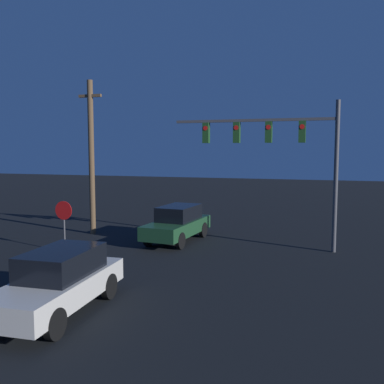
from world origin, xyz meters
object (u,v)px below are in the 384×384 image
(car_far, at_px, (178,223))
(utility_pole, at_px, (91,156))
(car_near, at_px, (59,281))
(stop_sign, at_px, (64,216))
(traffic_signal_mast, at_px, (280,145))

(car_far, relative_size, utility_pole, 0.59)
(car_far, bearing_deg, utility_pole, 0.03)
(utility_pole, bearing_deg, car_near, -63.60)
(car_near, bearing_deg, stop_sign, -59.75)
(car_far, bearing_deg, car_near, 94.93)
(traffic_signal_mast, bearing_deg, utility_pole, 177.61)
(traffic_signal_mast, xyz_separation_m, stop_sign, (-8.40, -3.41, -2.94))
(stop_sign, height_order, utility_pole, utility_pole)
(car_near, xyz_separation_m, traffic_signal_mast, (4.56, 9.22, 3.58))
(car_far, xyz_separation_m, traffic_signal_mast, (4.63, -0.02, 3.58))
(car_far, height_order, stop_sign, stop_sign)
(car_far, bearing_deg, traffic_signal_mast, -175.80)
(traffic_signal_mast, bearing_deg, car_far, 179.71)
(traffic_signal_mast, distance_m, stop_sign, 9.53)
(stop_sign, distance_m, utility_pole, 4.62)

